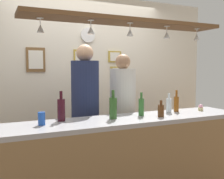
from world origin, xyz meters
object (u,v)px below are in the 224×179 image
at_px(person_left_navy_shirt, 85,102).
at_px(bottle_soda_clear, 169,105).
at_px(bottle_beer_amber_tall, 176,103).
at_px(picture_frame_upper_small, 115,57).
at_px(picture_frame_crest, 80,58).
at_px(person_middle_white_patterned_shirt, 123,105).
at_px(picture_frame_caricature, 36,60).
at_px(bottle_wine_dark_red, 61,109).
at_px(bottle_champagne_green, 113,107).
at_px(bottle_beer_brown_stubby, 161,110).
at_px(drink_can, 42,119).
at_px(picture_frame_lower_pair, 119,72).
at_px(wall_clock, 88,35).
at_px(cupcake, 201,108).
at_px(bottle_beer_green_import, 141,106).

xyz_separation_m(person_left_navy_shirt, bottle_soda_clear, (0.86, -0.53, -0.02)).
height_order(bottle_beer_amber_tall, picture_frame_upper_small, picture_frame_upper_small).
distance_m(bottle_beer_amber_tall, picture_frame_crest, 1.62).
height_order(person_middle_white_patterned_shirt, picture_frame_crest, picture_frame_crest).
height_order(person_middle_white_patterned_shirt, picture_frame_caricature, picture_frame_caricature).
xyz_separation_m(person_left_navy_shirt, bottle_wine_dark_red, (-0.42, -0.49, 0.00)).
relative_size(bottle_wine_dark_red, bottle_beer_amber_tall, 1.15).
bearing_deg(picture_frame_caricature, bottle_champagne_green, -67.74).
relative_size(bottle_beer_brown_stubby, bottle_beer_amber_tall, 0.69).
distance_m(person_left_navy_shirt, drink_can, 0.87).
xyz_separation_m(picture_frame_lower_pair, wall_clock, (-0.53, -0.01, 0.56)).
relative_size(person_left_navy_shirt, wall_clock, 8.03).
relative_size(picture_frame_caricature, picture_frame_crest, 1.31).
height_order(bottle_beer_amber_tall, picture_frame_lower_pair, picture_frame_lower_pair).
height_order(bottle_champagne_green, picture_frame_caricature, picture_frame_caricature).
bearing_deg(bottle_wine_dark_red, person_middle_white_patterned_shirt, 27.46).
height_order(bottle_wine_dark_red, bottle_champagne_green, same).
height_order(bottle_wine_dark_red, picture_frame_crest, picture_frame_crest).
relative_size(picture_frame_lower_pair, wall_clock, 1.36).
bearing_deg(bottle_wine_dark_red, bottle_champagne_green, -12.48).
xyz_separation_m(bottle_wine_dark_red, picture_frame_crest, (0.60, 1.26, 0.56)).
bearing_deg(person_left_navy_shirt, cupcake, -24.17).
bearing_deg(bottle_beer_green_import, picture_frame_upper_small, 76.95).
bearing_deg(bottle_beer_brown_stubby, bottle_wine_dark_red, 167.33).
xyz_separation_m(bottle_beer_green_import, bottle_wine_dark_red, (-0.87, 0.09, 0.01)).
xyz_separation_m(drink_can, wall_clock, (0.94, 1.37, 0.96)).
relative_size(bottle_wine_dark_red, bottle_soda_clear, 1.30).
bearing_deg(person_left_navy_shirt, bottle_beer_green_import, -51.52).
bearing_deg(drink_can, bottle_beer_green_import, 1.34).
xyz_separation_m(bottle_beer_brown_stubby, bottle_champagne_green, (-0.51, 0.12, 0.05)).
xyz_separation_m(person_middle_white_patterned_shirt, picture_frame_crest, (-0.34, 0.77, 0.63)).
xyz_separation_m(picture_frame_caricature, picture_frame_upper_small, (1.23, 0.00, 0.06)).
bearing_deg(bottle_beer_brown_stubby, drink_can, 174.50).
bearing_deg(picture_frame_crest, bottle_wine_dark_red, -115.35).
relative_size(person_left_navy_shirt, bottle_wine_dark_red, 5.89).
height_order(person_left_navy_shirt, picture_frame_caricature, picture_frame_caricature).
relative_size(picture_frame_caricature, picture_frame_upper_small, 1.55).
bearing_deg(bottle_beer_green_import, bottle_champagne_green, -175.58).
height_order(bottle_beer_green_import, cupcake, bottle_beer_green_import).
xyz_separation_m(picture_frame_crest, wall_clock, (0.13, -0.01, 0.35)).
xyz_separation_m(bottle_wine_dark_red, bottle_champagne_green, (0.52, -0.11, 0.00)).
height_order(bottle_beer_green_import, bottle_champagne_green, bottle_champagne_green).
bearing_deg(bottle_beer_brown_stubby, bottle_champagne_green, 167.15).
height_order(cupcake, picture_frame_crest, picture_frame_crest).
bearing_deg(cupcake, bottle_beer_amber_tall, 166.09).
distance_m(bottle_wine_dark_red, drink_can, 0.25).
relative_size(bottle_wine_dark_red, bottle_champagne_green, 1.00).
relative_size(bottle_beer_amber_tall, bottle_champagne_green, 0.87).
bearing_deg(bottle_soda_clear, person_left_navy_shirt, 148.30).
bearing_deg(bottle_beer_green_import, wall_clock, 96.05).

